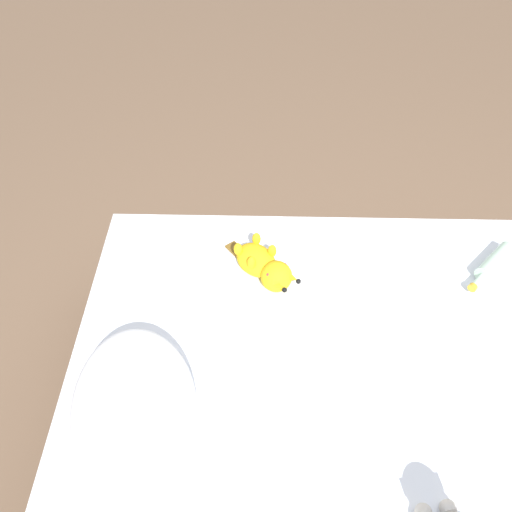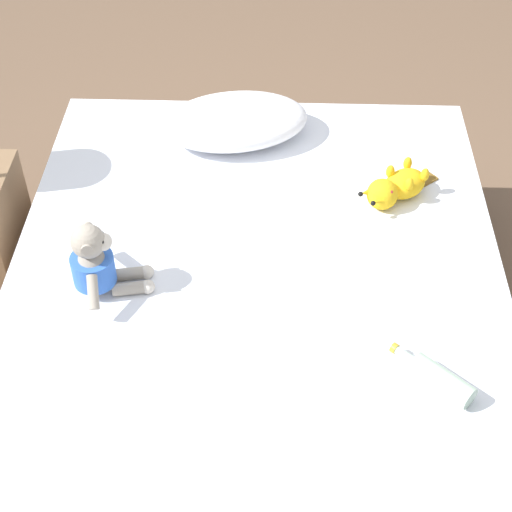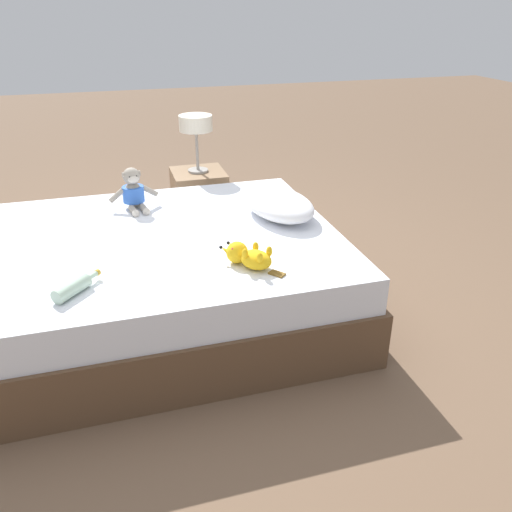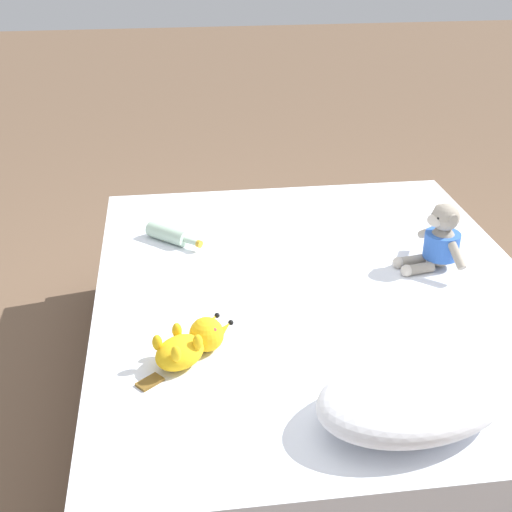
{
  "view_description": "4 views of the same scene",
  "coord_description": "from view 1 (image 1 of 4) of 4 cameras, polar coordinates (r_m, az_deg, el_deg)",
  "views": [
    {
      "loc": [
        -0.86,
        0.33,
        1.87
      ],
      "look_at": [
        0.47,
        0.36,
        0.52
      ],
      "focal_mm": 41.3,
      "sensor_mm": 36.0,
      "label": 1
    },
    {
      "loc": [
        0.06,
        -1.67,
        2.12
      ],
      "look_at": [
        0.0,
        0.0,
        0.51
      ],
      "focal_mm": 55.99,
      "sensor_mm": 36.0,
      "label": 2
    },
    {
      "loc": [
        2.44,
        -0.21,
        1.54
      ],
      "look_at": [
        0.47,
        0.36,
        0.52
      ],
      "focal_mm": 36.45,
      "sensor_mm": 36.0,
      "label": 3
    },
    {
      "loc": [
        0.47,
        1.92,
        1.62
      ],
      "look_at": [
        0.2,
        -0.05,
        0.57
      ],
      "focal_mm": 48.26,
      "sensor_mm": 36.0,
      "label": 4
    }
  ],
  "objects": [
    {
      "name": "glass_bottle",
      "position": [
        2.06,
        22.12,
        -0.68
      ],
      "size": [
        0.21,
        0.2,
        0.06
      ],
      "color": "#B2D1B7",
      "rests_on": "bed"
    },
    {
      "name": "plush_yellow_creature",
      "position": [
        1.88,
        0.83,
        -1.0
      ],
      "size": [
        0.29,
        0.25,
        0.1
      ],
      "color": "yellow",
      "rests_on": "bed"
    },
    {
      "name": "bed",
      "position": [
        1.88,
        11.23,
        -16.91
      ],
      "size": [
        1.51,
        1.82,
        0.46
      ],
      "color": "brown",
      "rests_on": "ground_plane"
    },
    {
      "name": "ground_plane",
      "position": [
        2.08,
        10.31,
        -19.88
      ],
      "size": [
        16.0,
        16.0,
        0.0
      ],
      "primitive_type": "plane",
      "color": "brown"
    },
    {
      "name": "pillow",
      "position": [
        1.57,
        -11.69,
        -14.35
      ],
      "size": [
        0.57,
        0.42,
        0.14
      ],
      "color": "white",
      "rests_on": "bed"
    }
  ]
}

